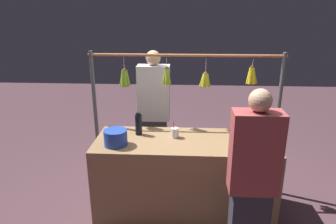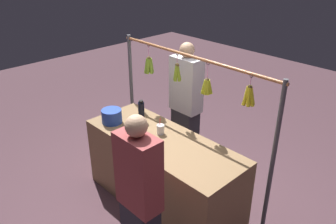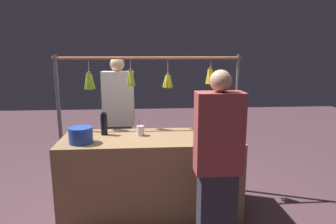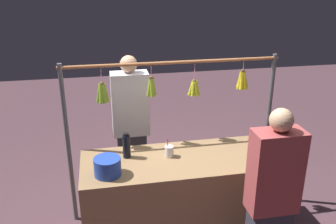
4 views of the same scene
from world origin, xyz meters
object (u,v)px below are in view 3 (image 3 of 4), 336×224
(blue_bucket, at_px, (81,135))
(drink_cup, at_px, (140,131))
(water_bottle, at_px, (104,124))
(customer_person, at_px, (218,168))
(vendor_person, at_px, (119,122))

(blue_bucket, distance_m, drink_cup, 0.62)
(drink_cup, bearing_deg, water_bottle, -8.67)
(drink_cup, relative_size, customer_person, 0.11)
(blue_bucket, height_order, drink_cup, drink_cup)
(water_bottle, distance_m, blue_bucket, 0.34)
(drink_cup, height_order, vendor_person, vendor_person)
(customer_person, bearing_deg, water_bottle, -40.55)
(water_bottle, height_order, drink_cup, water_bottle)
(water_bottle, xyz_separation_m, blue_bucket, (0.19, 0.29, -0.04))
(drink_cup, distance_m, customer_person, 1.05)
(blue_bucket, bearing_deg, customer_person, 153.86)
(water_bottle, height_order, customer_person, customer_person)
(blue_bucket, bearing_deg, vendor_person, -107.29)
(water_bottle, relative_size, customer_person, 0.16)
(water_bottle, distance_m, drink_cup, 0.40)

